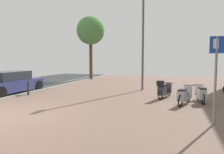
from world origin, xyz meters
The scene contains 9 objects.
ground centered at (1.43, 0.00, -0.02)m, with size 21.00×40.00×0.13m.
scooter_near centered at (6.10, 3.80, 0.39)m, with size 0.77×1.63×0.83m.
scooter_mid centered at (5.17, 5.12, 0.43)m, with size 0.80×1.69×0.96m.
scooter_far centered at (6.88, 4.57, 0.39)m, with size 0.52×1.72×0.78m.
parked_car_near centered at (-3.41, 4.15, 0.61)m, with size 1.83×4.09×1.28m.
parking_sign centered at (6.88, 1.13, 1.63)m, with size 0.40×0.07×2.65m.
lamp_post centered at (3.72, 7.66, 3.38)m, with size 0.20×0.52×6.11m.
street_tree centered at (-2.32, 13.74, 4.72)m, with size 2.74×2.74×6.14m.
bollard_far centered at (-2.05, 4.02, 0.38)m, with size 0.12×0.12×0.77m.
Camera 1 is at (5.74, -5.78, 1.98)m, focal length 34.03 mm.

